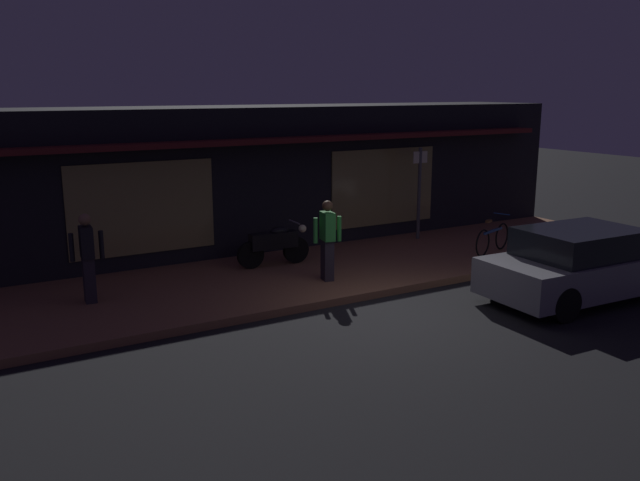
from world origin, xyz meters
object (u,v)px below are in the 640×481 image
Objects in this scene: person_photographer at (87,256)px; person_bystander at (327,239)px; bicycle_parked at (492,238)px; sign_post at (419,188)px; motorcycle at (275,244)px; parked_car_near at (582,264)px.

person_bystander is at bearing -12.09° from person_photographer.
sign_post reaches higher than bicycle_parked.
parked_car_near reaches higher than motorcycle.
motorcycle is 5.29m from bicycle_parked.
person_photographer is 8.75m from sign_post.
motorcycle is 4.62m from sign_post.
parked_car_near is (4.23, -4.82, 0.06)m from motorcycle.
motorcycle is 6.41m from parked_car_near.
sign_post is at bearing 7.87° from person_photographer.
person_photographer is 0.70× the size of sign_post.
sign_post is 5.44m from parked_car_near.
sign_post reaches higher than parked_car_near.
bicycle_parked is at bearing -6.09° from person_photographer.
bicycle_parked is 3.31m from parked_car_near.
motorcycle is 0.41× the size of parked_car_near.
person_photographer is at bearing -172.13° from sign_post.
parked_car_near is at bearing -104.11° from bicycle_parked.
bicycle_parked is 0.95× the size of person_photographer.
person_photographer is 1.00× the size of person_bystander.
parked_car_near is at bearing -39.93° from person_bystander.
person_bystander is at bearing -152.12° from sign_post.
sign_post reaches higher than person_photographer.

